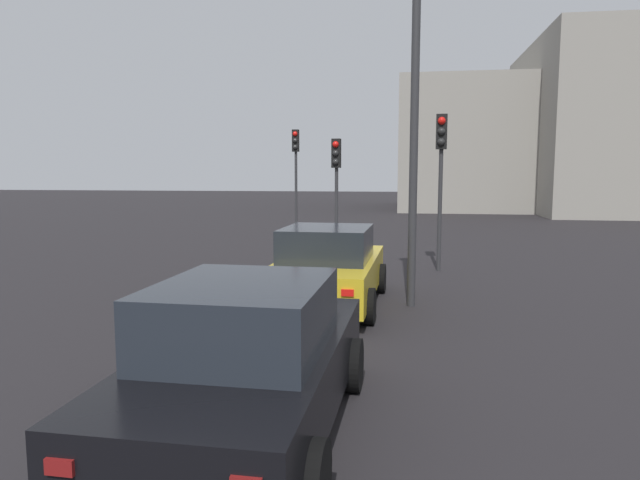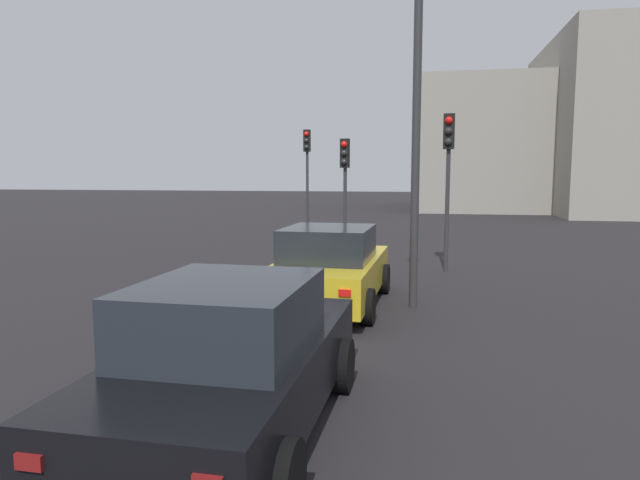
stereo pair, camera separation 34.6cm
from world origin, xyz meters
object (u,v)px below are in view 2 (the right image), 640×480
object	(u,v)px
car_yellow_lead	(330,268)
traffic_light_near_right	(448,159)
car_black_second	(232,361)
traffic_light_far_left	(345,172)
traffic_light_near_left	(307,160)
street_lamp_kerbside	(417,94)

from	to	relation	value
car_yellow_lead	traffic_light_near_right	bearing A→B (deg)	-26.74
car_black_second	traffic_light_far_left	distance (m)	12.67
car_black_second	traffic_light_far_left	world-z (taller)	traffic_light_far_left
traffic_light_near_left	traffic_light_far_left	world-z (taller)	traffic_light_near_left
traffic_light_near_left	traffic_light_far_left	size ratio (longest dim) A/B	1.20
traffic_light_far_left	street_lamp_kerbside	bearing A→B (deg)	23.12
traffic_light_near_right	traffic_light_far_left	world-z (taller)	traffic_light_near_right
car_yellow_lead	car_black_second	size ratio (longest dim) A/B	1.02
car_black_second	traffic_light_near_right	distance (m)	10.55
car_black_second	traffic_light_near_right	xyz separation A→B (m)	(10.04, -2.38, 2.21)
street_lamp_kerbside	traffic_light_near_left	bearing A→B (deg)	21.09
traffic_light_near_right	street_lamp_kerbside	world-z (taller)	street_lamp_kerbside
street_lamp_kerbside	traffic_light_far_left	bearing A→B (deg)	19.20
traffic_light_near_left	traffic_light_far_left	distance (m)	6.04
car_yellow_lead	traffic_light_near_right	xyz separation A→B (m)	(4.37, -2.37, 2.21)
car_yellow_lead	traffic_light_far_left	distance (m)	7.14
car_black_second	traffic_light_near_left	bearing A→B (deg)	10.95
car_yellow_lead	traffic_light_near_left	size ratio (longest dim) A/B	0.99
car_yellow_lead	street_lamp_kerbside	world-z (taller)	street_lamp_kerbside
traffic_light_far_left	street_lamp_kerbside	xyz separation A→B (m)	(-6.64, -2.31, 1.42)
car_black_second	traffic_light_near_left	xyz separation A→B (m)	(18.03, 3.07, 2.39)
car_yellow_lead	street_lamp_kerbside	size ratio (longest dim) A/B	0.63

